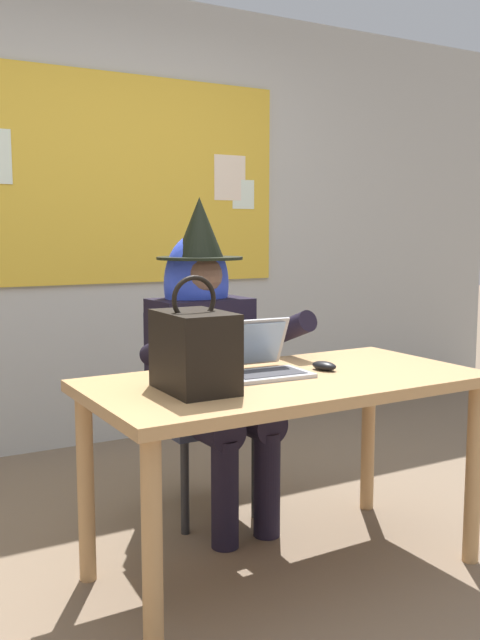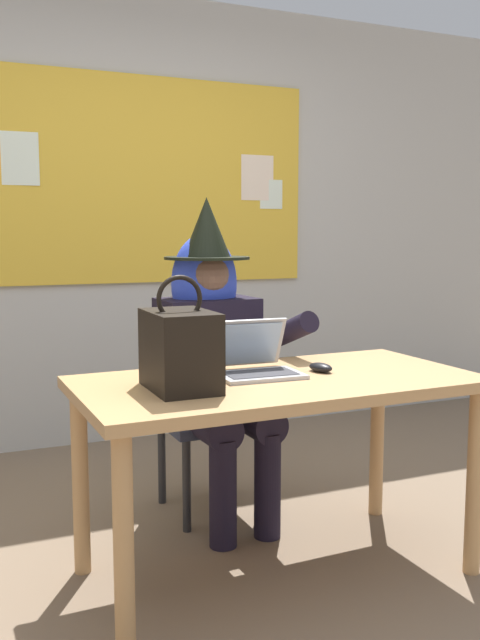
% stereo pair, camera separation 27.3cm
% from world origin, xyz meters
% --- Properties ---
extents(ground_plane, '(24.00, 24.00, 0.00)m').
position_xyz_m(ground_plane, '(0.00, 0.00, 0.00)').
color(ground_plane, '#75604C').
extents(wall_back_bulletin, '(6.39, 2.09, 2.61)m').
position_xyz_m(wall_back_bulletin, '(0.00, 2.04, 1.32)').
color(wall_back_bulletin, '#B2B2AD').
rests_on(wall_back_bulletin, ground).
extents(desk_main, '(1.44, 0.75, 0.73)m').
position_xyz_m(desk_main, '(0.14, 0.14, 0.64)').
color(desk_main, tan).
rests_on(desk_main, ground).
extents(chair_at_desk, '(0.42, 0.42, 0.89)m').
position_xyz_m(chair_at_desk, '(0.12, 0.86, 0.50)').
color(chair_at_desk, '#2D3347').
rests_on(chair_at_desk, ground).
extents(person_costumed, '(0.61, 0.66, 1.40)m').
position_xyz_m(person_costumed, '(0.12, 0.74, 0.77)').
color(person_costumed, black).
rests_on(person_costumed, ground).
extents(laptop, '(0.31, 0.30, 0.20)m').
position_xyz_m(laptop, '(0.09, 0.23, 0.77)').
color(laptop, '#B7B7BC').
rests_on(laptop, desk_main).
extents(computer_mouse, '(0.09, 0.12, 0.03)m').
position_xyz_m(computer_mouse, '(0.33, 0.17, 0.75)').
color(computer_mouse, black).
rests_on(computer_mouse, desk_main).
extents(handbag, '(0.20, 0.30, 0.38)m').
position_xyz_m(handbag, '(-0.24, 0.10, 0.86)').
color(handbag, black).
rests_on(handbag, desk_main).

